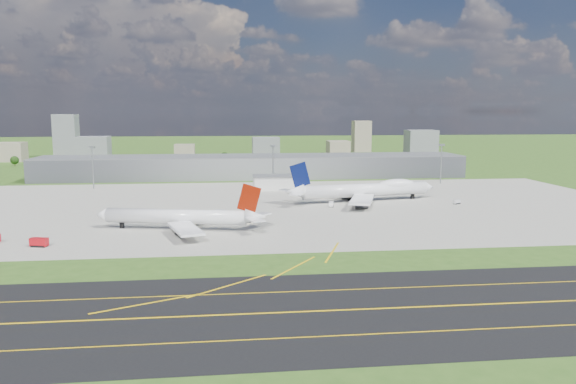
{
  "coord_description": "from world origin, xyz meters",
  "views": [
    {
      "loc": [
        -20.69,
        -235.53,
        46.82
      ],
      "look_at": [
        9.25,
        25.59,
        9.0
      ],
      "focal_mm": 35.0,
      "sensor_mm": 36.0,
      "label": 1
    }
  ],
  "objects": [
    {
      "name": "tug_yellow",
      "position": [
        -11.72,
        -1.75,
        1.0
      ],
      "size": [
        4.53,
        4.2,
        1.94
      ],
      "rotation": [
        0.0,
        0.0,
        0.65
      ],
      "color": "orange",
      "rests_on": "ground"
    },
    {
      "name": "tree_e",
      "position": [
        70.0,
        275.0,
        5.51
      ],
      "size": [
        7.65,
        7.65,
        9.35
      ],
      "color": "#382314",
      "rests_on": "ground"
    },
    {
      "name": "apron",
      "position": [
        10.0,
        40.0,
        0.04
      ],
      "size": [
        360.0,
        190.0,
        0.08
      ],
      "primitive_type": "cube",
      "color": "gray",
      "rests_on": "ground"
    },
    {
      "name": "bldg_cw",
      "position": [
        -60.0,
        340.0,
        7.0
      ],
      "size": [
        20.0,
        18.0,
        14.0
      ],
      "primitive_type": "cube",
      "color": "gray",
      "rests_on": "ground"
    },
    {
      "name": "taxiway",
      "position": [
        0.0,
        -110.0,
        0.03
      ],
      "size": [
        1400.0,
        60.0,
        0.06
      ],
      "primitive_type": "cube",
      "color": "black",
      "rests_on": "ground"
    },
    {
      "name": "bldg_far_w",
      "position": [
        -220.0,
        320.0,
        9.0
      ],
      "size": [
        24.0,
        20.0,
        18.0
      ],
      "primitive_type": "cube",
      "color": "gray",
      "rests_on": "ground"
    },
    {
      "name": "airliner_blue_quad",
      "position": [
        52.71,
        48.13,
        6.1
      ],
      "size": [
        83.56,
        64.69,
        21.95
      ],
      "rotation": [
        0.0,
        0.0,
        0.2
      ],
      "color": "white",
      "rests_on": "ground"
    },
    {
      "name": "mast_east",
      "position": [
        120.0,
        115.0,
        17.71
      ],
      "size": [
        3.5,
        2.0,
        25.9
      ],
      "color": "gray",
      "rests_on": "ground"
    },
    {
      "name": "crash_tender",
      "position": [
        -85.15,
        -36.2,
        1.57
      ],
      "size": [
        6.42,
        3.93,
        3.14
      ],
      "rotation": [
        0.0,
        0.0,
        -0.24
      ],
      "color": "#B80D15",
      "rests_on": "ground"
    },
    {
      "name": "bldg_tall_e",
      "position": [
        140.0,
        410.0,
        18.0
      ],
      "size": [
        20.0,
        18.0,
        36.0
      ],
      "primitive_type": "cube",
      "color": "gray",
      "rests_on": "ground"
    },
    {
      "name": "ops_building",
      "position": [
        10.0,
        100.0,
        4.0
      ],
      "size": [
        26.0,
        16.0,
        8.0
      ],
      "primitive_type": "cube",
      "color": "silver",
      "rests_on": "ground"
    },
    {
      "name": "tree_far_e",
      "position": [
        160.0,
        285.0,
        4.53
      ],
      "size": [
        6.3,
        6.3,
        7.7
      ],
      "color": "#382314",
      "rests_on": "ground"
    },
    {
      "name": "bldg_c",
      "position": [
        20.0,
        310.0,
        11.0
      ],
      "size": [
        26.0,
        20.0,
        22.0
      ],
      "primitive_type": "cube",
      "color": "slate",
      "rests_on": "ground"
    },
    {
      "name": "van_white_far",
      "position": [
        96.85,
        34.52,
        1.1
      ],
      "size": [
        4.49,
        3.48,
        2.16
      ],
      "rotation": [
        0.0,
        0.0,
        0.45
      ],
      "color": "beige",
      "rests_on": "ground"
    },
    {
      "name": "ground",
      "position": [
        0.0,
        150.0,
        0.0
      ],
      "size": [
        1400.0,
        1400.0,
        0.0
      ],
      "primitive_type": "plane",
      "color": "#32591B",
      "rests_on": "ground"
    },
    {
      "name": "van_white_near",
      "position": [
        31.79,
        34.02,
        1.25
      ],
      "size": [
        3.12,
        5.15,
        2.46
      ],
      "rotation": [
        0.0,
        0.0,
        1.35
      ],
      "color": "white",
      "rests_on": "ground"
    },
    {
      "name": "mast_center",
      "position": [
        10.0,
        115.0,
        17.71
      ],
      "size": [
        3.5,
        2.0,
        25.9
      ],
      "color": "gray",
      "rests_on": "ground"
    },
    {
      "name": "tree_far_w",
      "position": [
        -200.0,
        270.0,
        5.18
      ],
      "size": [
        7.2,
        7.2,
        8.8
      ],
      "color": "#382314",
      "rests_on": "ground"
    },
    {
      "name": "mast_west",
      "position": [
        -100.0,
        115.0,
        17.71
      ],
      "size": [
        3.5,
        2.0,
        25.9
      ],
      "color": "gray",
      "rests_on": "ground"
    },
    {
      "name": "tree_w",
      "position": [
        -110.0,
        265.0,
        4.86
      ],
      "size": [
        6.75,
        6.75,
        8.25
      ],
      "color": "#382314",
      "rests_on": "ground"
    },
    {
      "name": "tree_c",
      "position": [
        -20.0,
        280.0,
        5.84
      ],
      "size": [
        8.1,
        8.1,
        9.9
      ],
      "color": "#382314",
      "rests_on": "ground"
    },
    {
      "name": "bldg_w",
      "position": [
        -140.0,
        300.0,
        12.0
      ],
      "size": [
        28.0,
        22.0,
        24.0
      ],
      "primitive_type": "cube",
      "color": "slate",
      "rests_on": "ground"
    },
    {
      "name": "bldg_ce",
      "position": [
        100.0,
        350.0,
        8.0
      ],
      "size": [
        22.0,
        24.0,
        16.0
      ],
      "primitive_type": "cube",
      "color": "gray",
      "rests_on": "ground"
    },
    {
      "name": "airliner_red_twin",
      "position": [
        -37.6,
        -13.14,
        5.09
      ],
      "size": [
        68.91,
        52.83,
        19.11
      ],
      "rotation": [
        0.0,
        0.0,
        2.91
      ],
      "color": "white",
      "rests_on": "ground"
    },
    {
      "name": "bldg_e",
      "position": [
        180.0,
        320.0,
        14.0
      ],
      "size": [
        30.0,
        22.0,
        28.0
      ],
      "primitive_type": "cube",
      "color": "slate",
      "rests_on": "ground"
    },
    {
      "name": "bldg_tall_w",
      "position": [
        -180.0,
        360.0,
        22.0
      ],
      "size": [
        22.0,
        20.0,
        44.0
      ],
      "primitive_type": "cube",
      "color": "slate",
      "rests_on": "ground"
    },
    {
      "name": "terminal",
      "position": [
        0.0,
        165.0,
        7.5
      ],
      "size": [
        300.0,
        42.0,
        15.0
      ],
      "primitive_type": "cube",
      "color": "slate",
      "rests_on": "ground"
    }
  ]
}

